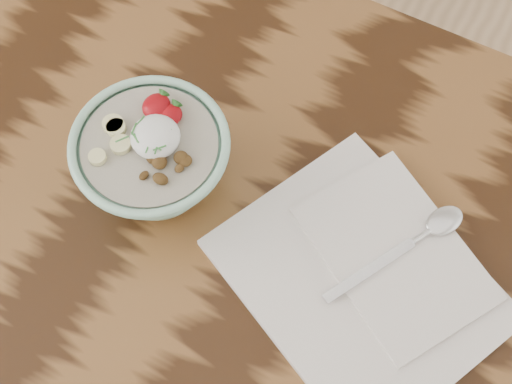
% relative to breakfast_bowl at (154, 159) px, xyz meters
% --- Properties ---
extents(table, '(1.60, 0.90, 0.75)m').
position_rel_breakfast_bowl_xyz_m(table, '(-0.04, -0.08, -0.15)').
color(table, black).
rests_on(table, ground).
extents(breakfast_bowl, '(0.17, 0.17, 0.12)m').
position_rel_breakfast_bowl_xyz_m(breakfast_bowl, '(0.00, 0.00, 0.00)').
color(breakfast_bowl, '#A1D9BD').
rests_on(breakfast_bowl, table).
extents(napkin, '(0.36, 0.33, 0.02)m').
position_rel_breakfast_bowl_xyz_m(napkin, '(0.26, 0.01, -0.05)').
color(napkin, white).
rests_on(napkin, table).
extents(spoon, '(0.11, 0.18, 0.01)m').
position_rel_breakfast_bowl_xyz_m(spoon, '(0.30, 0.08, -0.04)').
color(spoon, silver).
rests_on(spoon, napkin).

